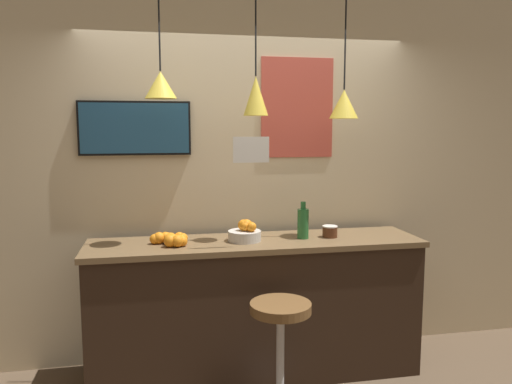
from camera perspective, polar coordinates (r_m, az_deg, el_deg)
name	(u,v)px	position (r m, az deg, el deg)	size (l,w,h in m)	color
back_wall	(246,174)	(3.91, -1.14, 2.08)	(8.00, 0.06, 2.90)	beige
service_counter	(256,307)	(3.74, 0.00, -13.06)	(2.39, 0.58, 1.01)	black
bar_stool	(280,336)	(3.21, 2.81, -16.10)	(0.38, 0.38, 0.74)	#B7B7BC
fruit_bowl	(245,232)	(3.56, -1.24, -4.63)	(0.24, 0.24, 0.16)	beige
orange_pile	(171,239)	(3.51, -9.68, -5.32)	(0.26, 0.22, 0.09)	orange
juice_bottle	(303,223)	(3.65, 5.40, -3.54)	(0.08, 0.08, 0.27)	#286B33
spread_jar	(330,231)	(3.73, 8.44, -4.48)	(0.11, 0.11, 0.09)	#562D19
pendant_lamp_left	(161,84)	(3.46, -10.85, 12.00)	(0.22, 0.22, 0.80)	black
pendant_lamp_middle	(256,95)	(3.52, -0.03, 10.97)	(0.17, 0.17, 0.91)	black
pendant_lamp_right	(344,103)	(3.70, 10.02, 9.93)	(0.21, 0.21, 0.93)	black
mounted_tv	(135,128)	(3.79, -13.66, 7.10)	(0.81, 0.04, 0.40)	black
hanging_menu_board	(251,150)	(3.28, -0.55, 4.86)	(0.24, 0.01, 0.17)	white
wall_poster	(297,108)	(3.96, 4.74, 9.57)	(0.58, 0.01, 0.77)	#C64C3D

